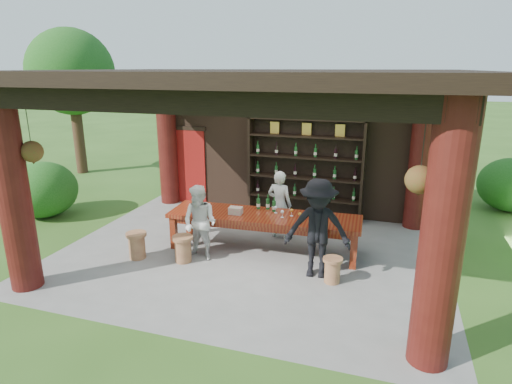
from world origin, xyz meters
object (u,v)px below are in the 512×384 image
(wine_shelf, at_px, (305,168))
(tasting_table, at_px, (264,220))
(stool_far_left, at_px, (137,245))
(stool_near_right, at_px, (332,269))
(guest_woman, at_px, (200,223))
(host, at_px, (279,204))
(napkin_basket, at_px, (236,211))
(stool_near_left, at_px, (183,248))
(guest_man, at_px, (318,229))

(wine_shelf, distance_m, tasting_table, 2.32)
(stool_far_left, bearing_deg, stool_near_right, 2.59)
(guest_woman, bearing_deg, host, 61.04)
(host, distance_m, guest_woman, 1.90)
(napkin_basket, bearing_deg, guest_woman, -128.37)
(stool_near_left, xyz_separation_m, stool_near_right, (2.80, 0.04, -0.03))
(tasting_table, height_order, stool_near_left, tasting_table)
(guest_woman, bearing_deg, napkin_basket, 60.16)
(host, bearing_deg, stool_near_left, 58.82)
(tasting_table, distance_m, napkin_basket, 0.59)
(tasting_table, distance_m, stool_near_left, 1.67)
(guest_man, bearing_deg, stool_near_left, 179.96)
(wine_shelf, xyz_separation_m, stool_near_right, (1.15, -3.16, -0.98))
(wine_shelf, height_order, host, wine_shelf)
(tasting_table, relative_size, stool_far_left, 7.40)
(tasting_table, relative_size, host, 2.60)
(stool_far_left, distance_m, guest_woman, 1.31)
(tasting_table, bearing_deg, stool_near_left, -142.84)
(stool_far_left, distance_m, guest_man, 3.48)
(host, bearing_deg, guest_woman, 60.45)
(stool_near_right, relative_size, guest_woman, 0.31)
(stool_near_left, bearing_deg, host, 50.88)
(stool_near_left, bearing_deg, wine_shelf, 62.64)
(wine_shelf, distance_m, stool_near_left, 3.73)
(stool_near_left, xyz_separation_m, napkin_basket, (0.75, 0.85, 0.55))
(stool_near_right, height_order, napkin_basket, napkin_basket)
(stool_far_left, relative_size, napkin_basket, 1.99)
(host, xyz_separation_m, guest_woman, (-1.16, -1.51, -0.01))
(tasting_table, distance_m, host, 0.77)
(guest_woman, bearing_deg, guest_man, 7.76)
(stool_near_left, bearing_deg, stool_far_left, -171.95)
(stool_near_left, height_order, napkin_basket, napkin_basket)
(wine_shelf, distance_m, guest_woman, 3.32)
(stool_near_left, relative_size, guest_man, 0.29)
(stool_near_right, bearing_deg, stool_near_left, -179.21)
(stool_near_left, distance_m, guest_man, 2.58)
(stool_near_left, height_order, stool_near_right, stool_near_left)
(tasting_table, bearing_deg, stool_near_right, -32.05)
(tasting_table, height_order, stool_near_right, tasting_table)
(stool_near_left, bearing_deg, tasting_table, 37.16)
(stool_far_left, relative_size, guest_man, 0.29)
(stool_far_left, distance_m, host, 3.02)
(wine_shelf, xyz_separation_m, stool_far_left, (-2.57, -3.33, -0.95))
(stool_near_right, relative_size, guest_man, 0.25)
(stool_near_left, distance_m, stool_near_right, 2.80)
(stool_near_left, relative_size, napkin_basket, 1.96)
(tasting_table, height_order, host, host)
(wine_shelf, xyz_separation_m, tasting_table, (-0.36, -2.22, -0.58))
(stool_far_left, bearing_deg, wine_shelf, 52.33)
(wine_shelf, relative_size, tasting_table, 0.72)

